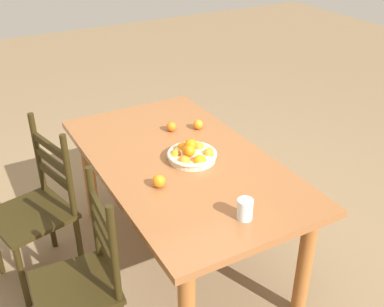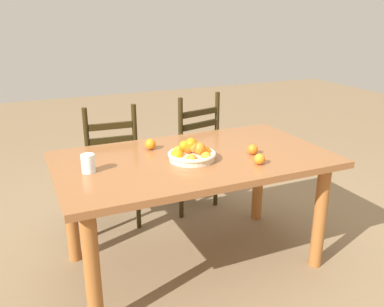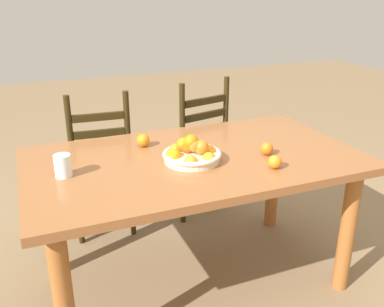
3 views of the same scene
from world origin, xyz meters
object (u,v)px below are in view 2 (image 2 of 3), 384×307
object	(u,v)px
chair_near_window	(189,154)
orange_loose_0	(150,144)
dining_table	(194,173)
drinking_glass	(88,164)
fruit_bowl	(192,154)
chair_by_cabinet	(111,170)
orange_loose_2	(253,149)
orange_loose_1	(260,159)

from	to	relation	value
chair_near_window	orange_loose_0	distance (m)	0.82
dining_table	drinking_glass	distance (m)	0.65
fruit_bowl	chair_by_cabinet	bearing A→B (deg)	112.53
dining_table	chair_by_cabinet	bearing A→B (deg)	116.20
orange_loose_0	orange_loose_2	bearing A→B (deg)	-32.54
fruit_bowl	drinking_glass	distance (m)	0.60
dining_table	orange_loose_2	xyz separation A→B (m)	(0.35, -0.11, 0.14)
orange_loose_1	dining_table	bearing A→B (deg)	136.48
orange_loose_0	orange_loose_2	world-z (taller)	orange_loose_0
chair_near_window	orange_loose_1	size ratio (longest dim) A/B	15.39
chair_near_window	orange_loose_1	world-z (taller)	chair_near_window
fruit_bowl	dining_table	bearing A→B (deg)	51.92
chair_by_cabinet	orange_loose_0	xyz separation A→B (m)	(0.16, -0.49, 0.33)
orange_loose_0	orange_loose_1	size ratio (longest dim) A/B	1.09
dining_table	drinking_glass	size ratio (longest dim) A/B	16.03
dining_table	orange_loose_2	world-z (taller)	orange_loose_2
chair_near_window	orange_loose_1	distance (m)	1.11
orange_loose_0	chair_by_cabinet	bearing A→B (deg)	108.01
chair_near_window	drinking_glass	distance (m)	1.28
dining_table	drinking_glass	world-z (taller)	drinking_glass
chair_by_cabinet	fruit_bowl	distance (m)	0.90
chair_near_window	fruit_bowl	xyz separation A→B (m)	(-0.35, -0.84, 0.32)
dining_table	fruit_bowl	world-z (taller)	fruit_bowl
orange_loose_2	orange_loose_1	bearing A→B (deg)	-109.11
chair_near_window	drinking_glass	size ratio (longest dim) A/B	9.49
orange_loose_0	orange_loose_2	size ratio (longest dim) A/B	1.08
orange_loose_0	orange_loose_1	distance (m)	0.71
chair_near_window	orange_loose_1	xyz separation A→B (m)	(-0.02, -1.07, 0.31)
drinking_glass	orange_loose_1	bearing A→B (deg)	-16.47
fruit_bowl	orange_loose_2	size ratio (longest dim) A/B	4.49
fruit_bowl	orange_loose_1	bearing A→B (deg)	-35.03
dining_table	chair_by_cabinet	size ratio (longest dim) A/B	1.71
chair_by_cabinet	orange_loose_0	bearing A→B (deg)	111.92
chair_by_cabinet	orange_loose_2	size ratio (longest dim) A/B	15.14
chair_by_cabinet	orange_loose_1	size ratio (longest dim) A/B	15.21
orange_loose_1	orange_loose_2	xyz separation A→B (m)	(0.06, 0.17, 0.00)
chair_near_window	orange_loose_2	distance (m)	0.95
chair_near_window	orange_loose_0	world-z (taller)	chair_near_window
chair_by_cabinet	orange_loose_2	distance (m)	1.14
chair_by_cabinet	drinking_glass	size ratio (longest dim) A/B	9.38
chair_by_cabinet	dining_table	bearing A→B (deg)	120.11
fruit_bowl	orange_loose_1	xyz separation A→B (m)	(0.33, -0.23, -0.01)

